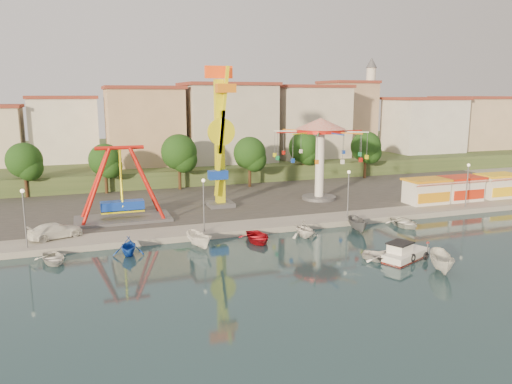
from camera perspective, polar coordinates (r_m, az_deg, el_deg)
name	(u,v)px	position (r m, az deg, el deg)	size (l,w,h in m)	color
ground	(341,271)	(40.97, 9.64, -8.88)	(200.00, 200.00, 0.00)	#122A33
quay_deck	(185,165)	(98.33, -8.14, 3.05)	(200.00, 100.00, 0.60)	#9E998E
asphalt_pad	(232,194)	(67.62, -2.74, -0.24)	(90.00, 28.00, 0.01)	#4C4944
hill_terrace	(180,156)	(103.04, -8.71, 4.07)	(200.00, 60.00, 3.00)	#384C26
pirate_ship_ride	(121,185)	(54.79, -15.14, 0.73)	(10.00, 5.00, 8.00)	#59595E
kamikaze_tower	(221,140)	(58.95, -4.07, 5.93)	(3.24, 3.10, 16.50)	#59595E
wave_swinger	(320,140)	(63.68, 7.36, 5.88)	(11.60, 11.60, 10.40)	#59595E
booth_left	(426,191)	(65.10, 18.87, 0.12)	(5.40, 3.78, 3.08)	white
booth_mid	(461,188)	(68.49, 22.36, 0.40)	(5.40, 3.78, 3.08)	white
booth_right	(498,185)	(72.60, 25.90, 0.68)	(5.40, 3.78, 3.08)	white
lamp_post_0	(25,220)	(48.00, -24.90, -2.94)	(0.14, 0.14, 5.00)	#59595E
lamp_post_1	(204,207)	(49.00, -5.98, -1.68)	(0.14, 0.14, 5.00)	#59595E
lamp_post_2	(348,196)	(54.87, 10.48, -0.43)	(0.14, 0.14, 5.00)	#59595E
lamp_post_3	(467,187)	(64.28, 22.95, 0.55)	(0.14, 0.14, 5.00)	#59595E
tree_0	(24,160)	(71.32, -24.98, 3.29)	(4.60, 4.60, 7.19)	#382314
tree_1	(105,160)	(70.35, -16.88, 3.53)	(4.35, 4.35, 6.80)	#382314
tree_2	(179,152)	(70.98, -8.80, 4.52)	(5.02, 5.02, 7.85)	#382314
tree_3	(250,153)	(72.16, -0.73, 4.47)	(4.68, 4.68, 7.32)	#382314
tree_4	(304,147)	(78.61, 5.51, 5.11)	(4.86, 4.86, 7.60)	#382314
tree_5	(366,147)	(81.77, 12.44, 5.10)	(4.83, 4.83, 7.54)	#382314
building_1	(64,136)	(85.18, -21.08, 5.94)	(12.33, 9.01, 8.63)	silver
building_2	(147,126)	(86.32, -12.32, 7.35)	(11.95, 9.28, 11.23)	tan
building_3	(231,132)	(86.15, -2.82, 6.90)	(12.59, 10.50, 9.20)	beige
building_4	(295,129)	(94.01, 4.52, 7.24)	(10.75, 9.23, 9.24)	beige
building_5	(363,122)	(98.49, 12.13, 7.78)	(12.77, 10.96, 11.21)	tan
building_6	(420,119)	(103.85, 18.21, 7.95)	(8.23, 8.98, 12.36)	silver
building_7	(451,125)	(115.26, 21.38, 7.11)	(11.59, 10.93, 8.76)	beige
minaret	(370,101)	(103.39, 12.89, 10.08)	(2.80, 2.80, 18.00)	silver
cabin_motorboat	(405,254)	(44.75, 16.62, -6.85)	(5.12, 3.68, 1.69)	white
rowboat_a	(386,256)	(43.97, 14.63, -7.12)	(2.84, 3.98, 0.82)	white
skiff	(442,262)	(42.53, 20.49, -7.54)	(1.58, 4.19, 1.62)	silver
van	(55,231)	(50.61, -21.95, -4.11)	(2.00, 4.92, 1.43)	white
moored_boat_0	(53,258)	(45.45, -22.18, -7.04)	(2.60, 3.64, 0.75)	silver
moored_boat_1	(128,246)	(45.36, -14.37, -5.99)	(2.71, 3.14, 1.66)	#1442B4
moored_boat_2	(199,240)	(46.30, -6.51, -5.46)	(1.45, 3.87, 1.49)	white
moored_boat_3	(257,237)	(47.91, 0.15, -5.20)	(3.03, 4.24, 0.88)	#B10E19
moored_boat_4	(304,229)	(49.61, 5.53, -4.20)	(2.77, 3.21, 1.69)	white
moored_boat_5	(358,224)	(52.42, 11.57, -3.65)	(1.44, 3.84, 1.48)	slate
moored_boat_6	(405,223)	(55.61, 16.65, -3.38)	(2.99, 4.19, 0.87)	white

